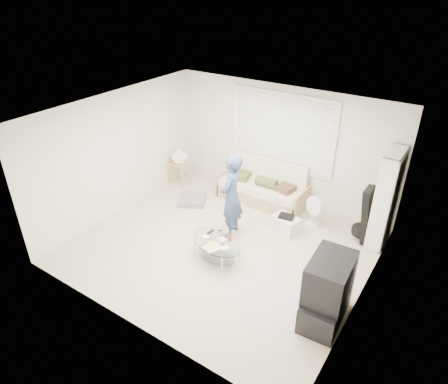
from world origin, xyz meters
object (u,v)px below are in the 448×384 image
Objects in this scene: coffee_table at (217,245)px; tv_unit at (327,291)px; futon_sofa at (263,188)px; bookshelf at (386,199)px.

tv_unit is at bearing -6.85° from coffee_table.
futon_sofa is 3.46m from tv_unit.
futon_sofa is 2.26m from coffee_table.
futon_sofa is at bearing 98.36° from coffee_table.
coffee_table is (-2.07, 0.25, -0.21)m from tv_unit.
futon_sofa is 2.59m from bookshelf.
tv_unit reaches higher than coffee_table.
coffee_table is at bearing -136.02° from bookshelf.
bookshelf is (2.52, -0.12, 0.61)m from futon_sofa.
bookshelf is at bearing 86.96° from tv_unit.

